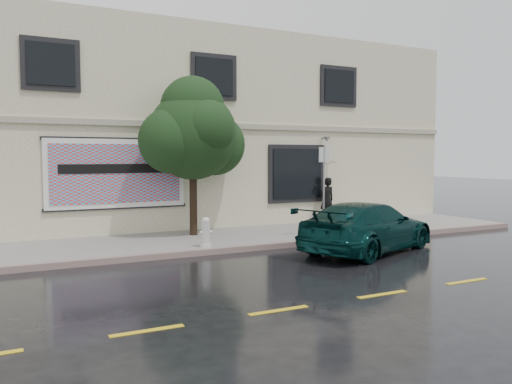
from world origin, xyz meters
name	(u,v)px	position (x,y,z in m)	size (l,w,h in m)	color
ground	(288,260)	(0.00, 0.00, 0.00)	(90.00, 90.00, 0.00)	black
sidewalk	(235,238)	(0.00, 3.25, 0.07)	(20.00, 3.50, 0.15)	gray
curb	(261,247)	(0.00, 1.50, 0.07)	(20.00, 0.18, 0.16)	slate
road_marking	(382,294)	(0.00, -3.50, 0.01)	(19.00, 0.12, 0.01)	gold
building	(178,134)	(0.00, 9.00, 3.50)	(20.00, 8.12, 7.00)	beige
billboard	(117,173)	(-3.20, 4.92, 2.05)	(4.30, 0.16, 2.20)	white
car	(368,227)	(2.44, -0.03, 0.68)	(2.06, 4.65, 1.36)	#062928
pedestrian	(327,200)	(4.28, 4.60, 0.97)	(0.60, 0.39, 1.65)	black
umbrella	(327,169)	(4.28, 4.60, 2.12)	(0.87, 0.87, 0.65)	black
street_tree	(193,136)	(-1.10, 3.94, 3.20)	(2.72, 2.72, 4.42)	black
fire_hydrant	(206,232)	(-1.50, 1.80, 0.54)	(0.33, 0.31, 0.80)	silver
sign_pole	(324,183)	(2.19, 1.70, 1.78)	(0.34, 0.06, 2.74)	gray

